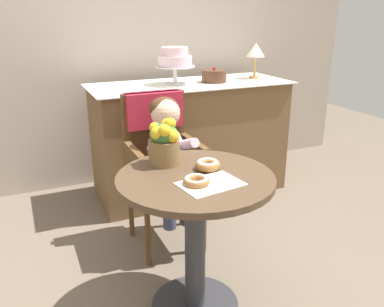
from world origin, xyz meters
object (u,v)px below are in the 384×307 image
at_px(cafe_table, 195,217).
at_px(table_lamp, 256,51).
at_px(flower_vase, 164,141).
at_px(tiered_cake_stand, 175,60).
at_px(donut_mid, 208,165).
at_px(seated_child, 168,146).
at_px(donut_front, 196,181).
at_px(wicker_chair, 159,145).
at_px(round_layer_cake, 214,76).

distance_m(cafe_table, table_lamp, 1.84).
xyz_separation_m(flower_vase, tiered_cake_stand, (0.50, 1.10, 0.25)).
relative_size(donut_mid, tiered_cake_stand, 0.40).
height_order(seated_child, donut_front, seated_child).
xyz_separation_m(donut_front, table_lamp, (1.17, 1.41, 0.38)).
xyz_separation_m(cafe_table, seated_child, (0.08, 0.56, 0.17)).
bearing_deg(seated_child, tiered_cake_stand, 65.13).
height_order(seated_child, donut_mid, seated_child).
distance_m(donut_front, tiered_cake_stand, 1.51).
bearing_deg(donut_mid, wicker_chair, 90.44).
relative_size(wicker_chair, table_lamp, 3.35).
xyz_separation_m(cafe_table, flower_vase, (-0.07, 0.20, 0.33)).
relative_size(flower_vase, table_lamp, 0.79).
height_order(wicker_chair, tiered_cake_stand, tiered_cake_stand).
distance_m(seated_child, donut_front, 0.67).
relative_size(cafe_table, flower_vase, 3.19).
distance_m(cafe_table, seated_child, 0.59).
distance_m(donut_mid, tiered_cake_stand, 1.34).
bearing_deg(cafe_table, donut_mid, 28.01).
distance_m(donut_front, donut_mid, 0.18).
distance_m(cafe_table, flower_vase, 0.39).
relative_size(flower_vase, round_layer_cake, 1.15).
bearing_deg(flower_vase, seated_child, 67.03).
bearing_deg(flower_vase, round_layer_cake, 52.95).
relative_size(wicker_chair, flower_vase, 4.23).
bearing_deg(donut_mid, round_layer_cake, 61.97).
distance_m(wicker_chair, round_layer_cake, 0.92).
height_order(wicker_chair, flower_vase, wicker_chair).
bearing_deg(table_lamp, wicker_chair, -150.30).
xyz_separation_m(seated_child, donut_front, (-0.12, -0.65, 0.06)).
xyz_separation_m(wicker_chair, donut_mid, (0.01, -0.67, 0.10)).
xyz_separation_m(cafe_table, donut_mid, (0.08, 0.04, 0.24)).
bearing_deg(seated_child, table_lamp, 35.67).
height_order(cafe_table, seated_child, seated_child).
height_order(wicker_chair, donut_mid, wicker_chair).
relative_size(cafe_table, table_lamp, 2.53).
distance_m(seated_child, round_layer_cake, 1.01).
xyz_separation_m(seated_child, flower_vase, (-0.15, -0.36, 0.16)).
xyz_separation_m(tiered_cake_stand, table_lamp, (0.71, 0.02, 0.03)).
distance_m(wicker_chair, table_lamp, 1.31).
bearing_deg(donut_front, round_layer_cake, 60.45).
bearing_deg(round_layer_cake, cafe_table, -120.07).
bearing_deg(seated_child, round_layer_cake, 47.34).
distance_m(round_layer_cake, table_lamp, 0.43).
relative_size(cafe_table, donut_mid, 6.04).
relative_size(seated_child, flower_vase, 3.22).
height_order(seated_child, flower_vase, seated_child).
height_order(donut_front, tiered_cake_stand, tiered_cake_stand).
distance_m(seated_child, flower_vase, 0.42).
bearing_deg(tiered_cake_stand, cafe_table, -107.97).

